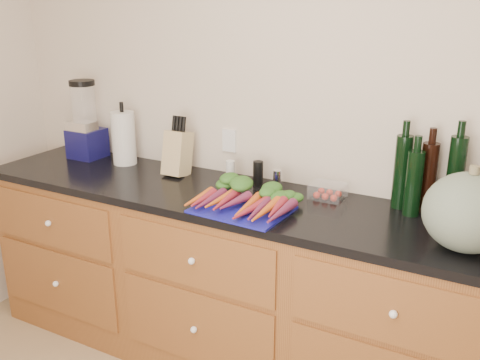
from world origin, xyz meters
The scene contains 14 objects.
wall_back centered at (0.00, 1.62, 1.30)m, with size 4.10×0.05×2.60m, color beige.
cabinets centered at (0.00, 1.30, 0.45)m, with size 3.60×0.64×0.90m.
countertop centered at (0.00, 1.30, 0.92)m, with size 3.64×0.62×0.04m, color black.
cutting_board centered at (-0.28, 1.14, 0.95)m, with size 0.41×0.31×0.01m, color #151590.
carrots centered at (-0.28, 1.19, 0.98)m, with size 0.47×0.35×0.07m.
squash centered at (0.64, 1.20, 1.09)m, with size 0.33×0.33×0.30m, color #536353.
blender_appliance centered at (-1.50, 1.46, 1.14)m, with size 0.18×0.18×0.46m.
paper_towel centered at (-1.21, 1.46, 1.09)m, with size 0.13×0.13×0.30m, color silver.
knife_block centered at (-0.83, 1.44, 1.06)m, with size 0.12×0.12×0.23m, color tan.
grinder_salt centered at (-0.53, 1.48, 0.99)m, with size 0.05×0.05×0.11m, color silver.
grinder_pepper centered at (-0.37, 1.48, 1.00)m, with size 0.05×0.05×0.13m, color black.
canister_chrome centered at (-0.26, 1.48, 0.99)m, with size 0.04×0.04×0.10m, color white.
tomato_box centered at (0.00, 1.47, 0.98)m, with size 0.16×0.13×0.07m, color white.
bottles centered at (0.43, 1.51, 1.10)m, with size 0.30×0.15×0.36m.
Camera 1 is at (0.77, -0.82, 1.83)m, focal length 40.00 mm.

